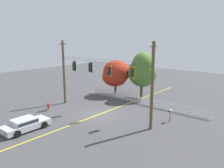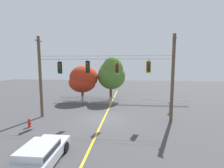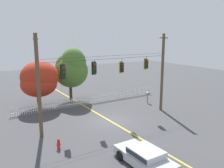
{
  "view_description": "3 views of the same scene",
  "coord_description": "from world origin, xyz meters",
  "views": [
    {
      "loc": [
        16.27,
        -17.05,
        8.41
      ],
      "look_at": [
        1.19,
        0.59,
        3.55
      ],
      "focal_mm": 34.78,
      "sensor_mm": 36.0,
      "label": 1
    },
    {
      "loc": [
        2.5,
        -15.62,
        5.41
      ],
      "look_at": [
        0.84,
        -0.12,
        3.54
      ],
      "focal_mm": 26.08,
      "sensor_mm": 36.0,
      "label": 2
    },
    {
      "loc": [
        -11.13,
        -18.18,
        8.02
      ],
      "look_at": [
        0.55,
        0.54,
        3.45
      ],
      "focal_mm": 37.8,
      "sensor_mm": 36.0,
      "label": 3
    }
  ],
  "objects": [
    {
      "name": "fire_hydrant",
      "position": [
        -6.1,
        -2.86,
        0.38
      ],
      "size": [
        0.38,
        0.22,
        0.78
      ],
      "color": "red",
      "rests_on": "ground"
    },
    {
      "name": "roadside_mailbox",
      "position": [
        7.08,
        2.91,
        1.06
      ],
      "size": [
        0.25,
        0.44,
        1.3
      ],
      "color": "brown",
      "rests_on": "ground"
    },
    {
      "name": "autumn_maple_near_fence",
      "position": [
        -4.36,
        7.94,
        3.18
      ],
      "size": [
        4.29,
        3.94,
        5.26
      ],
      "color": "brown",
      "rests_on": "ground"
    },
    {
      "name": "signal_support_span",
      "position": [
        0.0,
        -0.0,
        4.17
      ],
      "size": [
        13.33,
        1.1,
        8.2
      ],
      "color": "brown",
      "rests_on": "ground"
    },
    {
      "name": "autumn_maple_mid",
      "position": [
        -0.23,
        8.76,
        4.04
      ],
      "size": [
        4.16,
        3.54,
        6.6
      ],
      "color": "#473828",
      "rests_on": "ground"
    },
    {
      "name": "white_picket_fence",
      "position": [
        1.17,
        6.14,
        0.52
      ],
      "size": [
        18.17,
        0.06,
        1.03
      ],
      "color": "white",
      "rests_on": "ground"
    },
    {
      "name": "ground",
      "position": [
        0.0,
        0.0,
        0.0
      ],
      "size": [
        80.0,
        80.0,
        0.0
      ],
      "primitive_type": "plane",
      "color": "#424244"
    },
    {
      "name": "traffic_signal_eastbound_side",
      "position": [
        -1.6,
        0.01,
        5.19
      ],
      "size": [
        0.43,
        0.38,
        1.33
      ],
      "color": "black"
    },
    {
      "name": "lane_centerline_stripe",
      "position": [
        0.0,
        0.0,
        0.0
      ],
      "size": [
        0.16,
        36.0,
        0.01
      ],
      "primitive_type": "cube",
      "color": "gold",
      "rests_on": "ground"
    },
    {
      "name": "traffic_signal_westbound_side",
      "position": [
        -4.45,
        0.01,
        5.11
      ],
      "size": [
        0.43,
        0.38,
        1.44
      ],
      "color": "black"
    },
    {
      "name": "traffic_signal_northbound_primary",
      "position": [
        4.29,
        0.01,
        5.2
      ],
      "size": [
        0.43,
        0.38,
        1.32
      ],
      "color": "black"
    },
    {
      "name": "parked_car",
      "position": [
        -2.26,
        -7.84,
        0.61
      ],
      "size": [
        2.07,
        4.34,
        1.15
      ],
      "color": "#B7BABF",
      "rests_on": "ground"
    },
    {
      "name": "traffic_signal_southbound_primary",
      "position": [
        1.31,
        0.01,
        5.07
      ],
      "size": [
        0.43,
        0.38,
        1.45
      ],
      "color": "black"
    }
  ]
}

